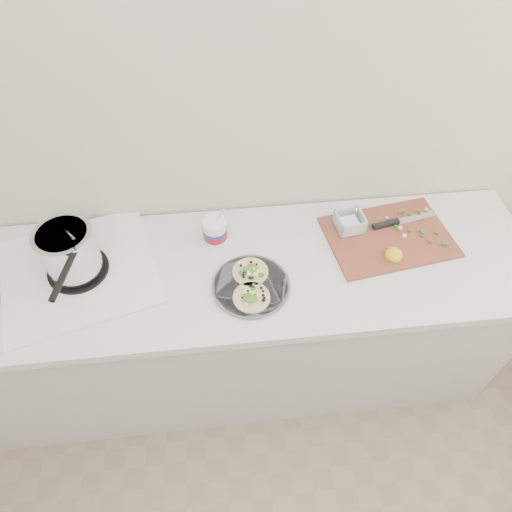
{
  "coord_description": "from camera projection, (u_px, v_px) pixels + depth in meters",
  "views": [
    {
      "loc": [
        -0.03,
        0.31,
        2.3
      ],
      "look_at": [
        0.09,
        1.41,
        0.96
      ],
      "focal_mm": 32.0,
      "sensor_mm": 36.0,
      "label": 1
    }
  ],
  "objects": [
    {
      "name": "stove",
      "position": [
        73.0,
        258.0,
        1.7
      ],
      "size": [
        0.68,
        0.65,
        0.27
      ],
      "rotation": [
        0.0,
        0.0,
        0.26
      ],
      "color": "silver",
      "rests_on": "counter"
    },
    {
      "name": "taco_plate",
      "position": [
        251.0,
        284.0,
        1.71
      ],
      "size": [
        0.3,
        0.3,
        0.04
      ],
      "rotation": [
        0.0,
        0.0,
        -0.33
      ],
      "color": "#55555B",
      "rests_on": "counter"
    },
    {
      "name": "tub",
      "position": [
        216.0,
        230.0,
        1.82
      ],
      "size": [
        0.1,
        0.1,
        0.22
      ],
      "rotation": [
        0.0,
        0.0,
        0.14
      ],
      "color": "white",
      "rests_on": "counter"
    },
    {
      "name": "counter",
      "position": [
        236.0,
        324.0,
        2.14
      ],
      "size": [
        2.44,
        0.66,
        0.9
      ],
      "color": "beige",
      "rests_on": "ground"
    },
    {
      "name": "cutboard",
      "position": [
        385.0,
        233.0,
        1.88
      ],
      "size": [
        0.55,
        0.42,
        0.08
      ],
      "rotation": [
        0.0,
        0.0,
        0.15
      ],
      "color": "brown",
      "rests_on": "counter"
    }
  ]
}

